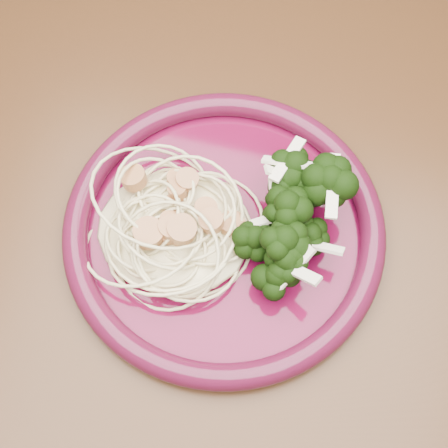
% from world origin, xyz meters
% --- Properties ---
extents(dining_table, '(1.20, 0.80, 0.75)m').
position_xyz_m(dining_table, '(0.00, 0.00, 0.65)').
color(dining_table, '#472814').
rests_on(dining_table, ground).
extents(dinner_plate, '(0.37, 0.37, 0.02)m').
position_xyz_m(dinner_plate, '(-0.06, 0.03, 0.76)').
color(dinner_plate, '#520825').
rests_on(dinner_plate, dining_table).
extents(spaghetti_pile, '(0.17, 0.16, 0.03)m').
position_xyz_m(spaghetti_pile, '(-0.11, 0.01, 0.77)').
color(spaghetti_pile, beige).
rests_on(spaghetti_pile, dinner_plate).
extents(scallop_cluster, '(0.16, 0.16, 0.04)m').
position_xyz_m(scallop_cluster, '(-0.11, 0.01, 0.81)').
color(scallop_cluster, tan).
rests_on(scallop_cluster, spaghetti_pile).
extents(broccoli_pile, '(0.13, 0.16, 0.05)m').
position_xyz_m(broccoli_pile, '(-0.01, 0.05, 0.78)').
color(broccoli_pile, black).
rests_on(broccoli_pile, dinner_plate).
extents(onion_garnish, '(0.09, 0.11, 0.05)m').
position_xyz_m(onion_garnish, '(-0.01, 0.05, 0.81)').
color(onion_garnish, white).
rests_on(onion_garnish, broccoli_pile).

